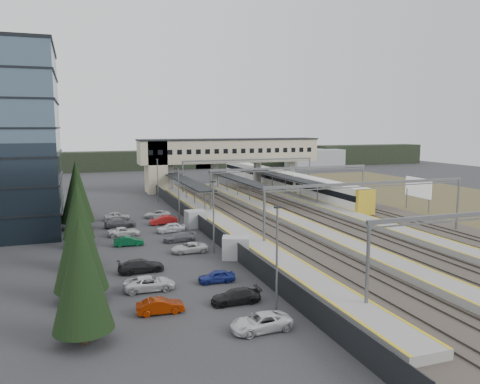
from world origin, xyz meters
name	(u,v)px	position (x,y,z in m)	size (l,w,h in m)	color
ground	(255,232)	(0.00, 0.00, 0.00)	(220.00, 220.00, 0.00)	#2B2B2D
conifer_row	(78,212)	(-22.00, -3.86, 4.84)	(4.42, 49.82, 9.50)	black
car_park	(161,247)	(-13.37, -5.40, 0.60)	(10.46, 44.52, 1.29)	#751E03
lampposts	(193,202)	(-8.00, 1.25, 4.34)	(0.50, 53.25, 8.07)	slate
fence	(198,221)	(-6.50, 5.00, 1.00)	(0.08, 90.00, 2.00)	#26282B
relay_cabin_near	(236,248)	(-6.36, -10.72, 1.18)	(3.37, 2.94, 2.35)	#9A9D9F
relay_cabin_far	(195,219)	(-6.65, 5.67, 1.19)	(2.77, 2.37, 2.38)	#9A9D9F
rail_corridor	(301,219)	(9.34, 5.00, 0.29)	(34.00, 90.00, 0.92)	#39332D
canopies	(238,179)	(7.00, 27.00, 3.92)	(23.10, 30.00, 3.28)	black
footbridge	(218,154)	(7.70, 42.00, 7.93)	(40.40, 6.40, 11.20)	tan
gantries	(324,181)	(12.00, 3.00, 6.00)	(28.40, 62.28, 7.17)	slate
train	(279,180)	(20.00, 36.49, 2.25)	(3.14, 65.59, 3.95)	white
billboard	(418,189)	(31.30, 5.94, 3.70)	(0.36, 6.36, 5.47)	slate
treeline_far	(221,159)	(23.81, 92.28, 2.95)	(170.00, 19.00, 7.00)	black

